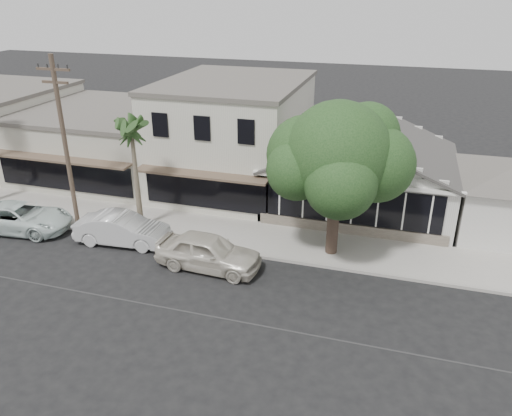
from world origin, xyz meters
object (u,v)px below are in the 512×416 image
(utility_pole, at_px, (65,142))
(car_2, at_px, (20,217))
(shade_tree, at_px, (337,156))
(car_0, at_px, (208,252))
(car_1, at_px, (122,229))

(utility_pole, bearing_deg, car_2, -159.19)
(shade_tree, bearing_deg, car_0, -149.14)
(car_1, bearing_deg, car_0, -105.66)
(car_0, bearing_deg, car_2, 89.16)
(utility_pole, distance_m, car_1, 5.18)
(car_0, bearing_deg, car_1, 81.80)
(car_1, bearing_deg, utility_pole, 71.84)
(shade_tree, bearing_deg, car_1, -168.45)
(car_1, distance_m, car_2, 5.90)
(utility_pole, xyz_separation_m, car_2, (-2.71, -1.03, -4.05))
(car_0, relative_size, car_2, 0.91)
(utility_pole, xyz_separation_m, shade_tree, (13.31, 1.29, 0.12))
(car_1, xyz_separation_m, shade_tree, (10.13, 2.07, 4.13))
(car_0, relative_size, car_1, 1.03)
(car_0, relative_size, shade_tree, 0.65)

